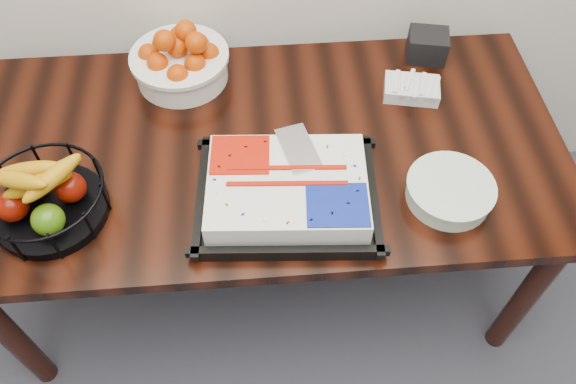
{
  "coord_description": "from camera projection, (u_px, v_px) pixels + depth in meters",
  "views": [
    {
      "loc": [
        -0.01,
        0.88,
        2.0
      ],
      "look_at": [
        0.06,
        1.75,
        0.83
      ],
      "focal_mm": 35.0,
      "sensor_mm": 36.0,
      "label": 1
    }
  ],
  "objects": [
    {
      "name": "table",
      "position": [
        264.0,
        162.0,
        1.74
      ],
      "size": [
        1.8,
        0.9,
        0.75
      ],
      "color": "black",
      "rests_on": "ground"
    },
    {
      "name": "cake_tray",
      "position": [
        287.0,
        191.0,
        1.51
      ],
      "size": [
        0.51,
        0.41,
        0.1
      ],
      "color": "black",
      "rests_on": "table"
    },
    {
      "name": "tangerine_bowl",
      "position": [
        179.0,
        57.0,
        1.78
      ],
      "size": [
        0.32,
        0.32,
        0.2
      ],
      "color": "white",
      "rests_on": "table"
    },
    {
      "name": "fruit_basket",
      "position": [
        45.0,
        198.0,
        1.46
      ],
      "size": [
        0.32,
        0.32,
        0.17
      ],
      "color": "black",
      "rests_on": "table"
    },
    {
      "name": "plate_stack",
      "position": [
        449.0,
        191.0,
        1.53
      ],
      "size": [
        0.24,
        0.24,
        0.06
      ],
      "color": "white",
      "rests_on": "table"
    },
    {
      "name": "fork_bag",
      "position": [
        412.0,
        88.0,
        1.78
      ],
      "size": [
        0.19,
        0.14,
        0.05
      ],
      "color": "silver",
      "rests_on": "table"
    },
    {
      "name": "napkin_box",
      "position": [
        427.0,
        46.0,
        1.87
      ],
      "size": [
        0.15,
        0.13,
        0.09
      ],
      "primitive_type": "cube",
      "rotation": [
        0.0,
        0.0,
        -0.21
      ],
      "color": "black",
      "rests_on": "table"
    }
  ]
}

